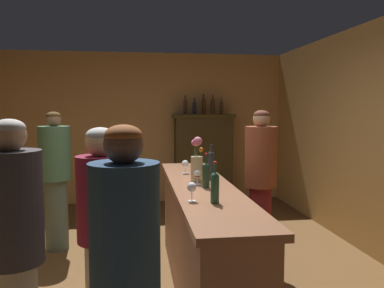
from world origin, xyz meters
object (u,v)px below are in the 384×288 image
patron_in_navy (14,252)px  bartender (260,182)px  wine_glass_mid (185,164)px  patron_in_grey (102,228)px  cheese_plate (200,165)px  bar_counter (202,240)px  patron_by_cabinet (126,279)px  wine_glass_rear (197,175)px  wine_glass_front (192,188)px  patron_near_entrance (55,175)px  display_bottle_right (222,107)px  wine_bottle_malbec (211,164)px  display_bottle_midright (213,106)px  wine_bottle_syrah (215,186)px  display_cabinet (203,157)px  display_bottle_center (204,105)px  wine_bottle_rose (206,174)px  flower_arrangement (197,162)px  display_bottle_midleft (195,107)px  display_bottle_left (185,106)px

patron_in_navy → bartender: bearing=-3.8°
wine_glass_mid → patron_in_grey: patron_in_grey is taller
cheese_plate → patron_in_navy: 2.69m
bar_counter → patron_by_cabinet: patron_by_cabinet is taller
cheese_plate → bartender: bartender is taller
wine_glass_rear → cheese_plate: bearing=79.7°
wine_glass_front → patron_near_entrance: patron_near_entrance is taller
display_bottle_right → wine_bottle_malbec: bearing=-103.9°
wine_bottle_malbec → display_bottle_midright: bearing=78.8°
patron_by_cabinet → wine_bottle_syrah: bearing=-6.2°
cheese_plate → patron_in_grey: patron_in_grey is taller
wine_glass_rear → display_bottle_right: (0.95, 3.40, 0.61)m
display_cabinet → wine_glass_mid: 2.89m
display_bottle_right → patron_in_grey: (-1.72, -4.09, -0.85)m
display_cabinet → display_bottle_center: bearing=0.0°
cheese_plate → display_bottle_center: bearing=79.3°
wine_glass_rear → bartender: 0.89m
wine_glass_front → display_bottle_right: size_ratio=0.49×
display_cabinet → wine_bottle_malbec: (-0.46, -3.18, 0.33)m
wine_bottle_rose → patron_in_navy: 1.64m
wine_bottle_rose → flower_arrangement: bearing=97.3°
wine_glass_front → display_bottle_right: 4.21m
display_bottle_right → display_bottle_midleft: bearing=180.0°
wine_glass_front → patron_in_grey: size_ratio=0.09×
wine_glass_front → bar_counter: bearing=73.4°
display_bottle_left → display_bottle_midright: size_ratio=0.96×
bar_counter → patron_near_entrance: bearing=137.5°
bar_counter → wine_glass_mid: size_ratio=20.30×
wine_glass_mid → display_cabinet: bearing=76.6°
wine_glass_rear → patron_in_grey: patron_in_grey is taller
display_cabinet → display_bottle_midright: (0.17, 0.00, 0.91)m
wine_bottle_malbec → bartender: bearing=24.1°
wine_glass_rear → display_bottle_right: 3.58m
cheese_plate → wine_glass_front: bearing=-101.0°
wine_glass_mid → display_bottle_center: display_bottle_center is taller
display_bottle_left → cheese_plate: bearing=-92.7°
cheese_plate → patron_near_entrance: (-1.69, 0.25, -0.12)m
display_bottle_midleft → flower_arrangement: bearing=-98.0°
wine_glass_rear → patron_near_entrance: size_ratio=0.08×
wine_glass_front → display_bottle_center: bearing=79.2°
bar_counter → flower_arrangement: (-0.02, 0.17, 0.68)m
flower_arrangement → display_bottle_left: display_bottle_left is taller
wine_bottle_rose → wine_glass_front: 0.51m
wine_glass_front → bartender: (0.87, 1.10, -0.19)m
bartender → display_bottle_midright: bearing=-94.3°
display_cabinet → display_bottle_left: (-0.32, 0.00, 0.90)m
wine_bottle_rose → display_bottle_left: bearing=85.8°
display_bottle_midright → display_bottle_right: (0.16, -0.00, -0.02)m
wine_glass_mid → display_bottle_left: display_bottle_left is taller
display_cabinet → display_bottle_center: 0.91m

